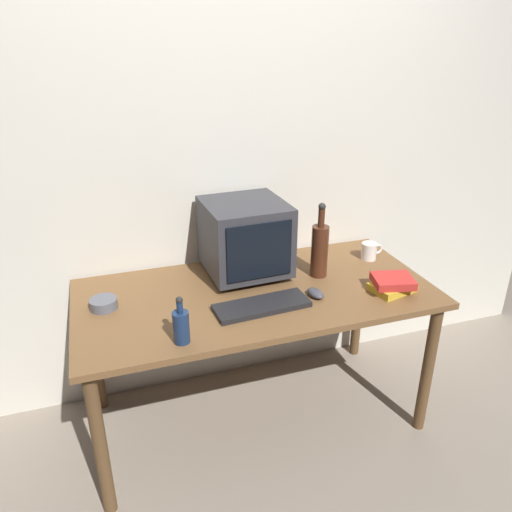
{
  "coord_description": "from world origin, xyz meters",
  "views": [
    {
      "loc": [
        -0.65,
        -1.94,
        1.85
      ],
      "look_at": [
        0.0,
        0.0,
        0.93
      ],
      "focal_mm": 34.9,
      "sensor_mm": 36.0,
      "label": 1
    }
  ],
  "objects_px": {
    "crt_monitor": "(245,238)",
    "keyboard": "(262,306)",
    "cd_spindle": "(104,304)",
    "mug": "(369,251)",
    "bottle_tall": "(320,249)",
    "book_stack": "(393,284)",
    "bottle_short": "(181,325)",
    "computer_mouse": "(315,293)"
  },
  "relations": [
    {
      "from": "crt_monitor",
      "to": "book_stack",
      "type": "distance_m",
      "value": 0.73
    },
    {
      "from": "mug",
      "to": "crt_monitor",
      "type": "bearing_deg",
      "value": 176.41
    },
    {
      "from": "crt_monitor",
      "to": "bottle_tall",
      "type": "height_order",
      "value": "bottle_tall"
    },
    {
      "from": "book_stack",
      "to": "mug",
      "type": "relative_size",
      "value": 1.85
    },
    {
      "from": "cd_spindle",
      "to": "keyboard",
      "type": "bearing_deg",
      "value": -18.52
    },
    {
      "from": "crt_monitor",
      "to": "bottle_short",
      "type": "height_order",
      "value": "crt_monitor"
    },
    {
      "from": "bottle_short",
      "to": "book_stack",
      "type": "xyz_separation_m",
      "value": [
        1.01,
        0.1,
        -0.04
      ]
    },
    {
      "from": "book_stack",
      "to": "mug",
      "type": "bearing_deg",
      "value": 76.76
    },
    {
      "from": "bottle_tall",
      "to": "cd_spindle",
      "type": "bearing_deg",
      "value": 179.8
    },
    {
      "from": "keyboard",
      "to": "crt_monitor",
      "type": "bearing_deg",
      "value": 80.61
    },
    {
      "from": "crt_monitor",
      "to": "keyboard",
      "type": "xyz_separation_m",
      "value": [
        -0.03,
        -0.35,
        -0.18
      ]
    },
    {
      "from": "mug",
      "to": "keyboard",
      "type": "bearing_deg",
      "value": -156.59
    },
    {
      "from": "computer_mouse",
      "to": "cd_spindle",
      "type": "relative_size",
      "value": 0.83
    },
    {
      "from": "bottle_short",
      "to": "book_stack",
      "type": "height_order",
      "value": "bottle_short"
    },
    {
      "from": "bottle_short",
      "to": "mug",
      "type": "height_order",
      "value": "bottle_short"
    },
    {
      "from": "crt_monitor",
      "to": "bottle_short",
      "type": "bearing_deg",
      "value": -129.96
    },
    {
      "from": "keyboard",
      "to": "cd_spindle",
      "type": "relative_size",
      "value": 3.5
    },
    {
      "from": "bottle_tall",
      "to": "keyboard",
      "type": "bearing_deg",
      "value": -149.84
    },
    {
      "from": "book_stack",
      "to": "cd_spindle",
      "type": "height_order",
      "value": "book_stack"
    },
    {
      "from": "bottle_short",
      "to": "mug",
      "type": "relative_size",
      "value": 1.67
    },
    {
      "from": "crt_monitor",
      "to": "cd_spindle",
      "type": "bearing_deg",
      "value": -169.32
    },
    {
      "from": "bottle_tall",
      "to": "bottle_short",
      "type": "distance_m",
      "value": 0.84
    },
    {
      "from": "book_stack",
      "to": "mug",
      "type": "height_order",
      "value": "mug"
    },
    {
      "from": "bottle_tall",
      "to": "bottle_short",
      "type": "relative_size",
      "value": 1.88
    },
    {
      "from": "cd_spindle",
      "to": "computer_mouse",
      "type": "bearing_deg",
      "value": -12.28
    },
    {
      "from": "keyboard",
      "to": "book_stack",
      "type": "relative_size",
      "value": 1.89
    },
    {
      "from": "bottle_short",
      "to": "cd_spindle",
      "type": "height_order",
      "value": "bottle_short"
    },
    {
      "from": "crt_monitor",
      "to": "computer_mouse",
      "type": "height_order",
      "value": "crt_monitor"
    },
    {
      "from": "book_stack",
      "to": "cd_spindle",
      "type": "xyz_separation_m",
      "value": [
        -1.28,
        0.26,
        -0.01
      ]
    },
    {
      "from": "book_stack",
      "to": "keyboard",
      "type": "bearing_deg",
      "value": 175.92
    },
    {
      "from": "book_stack",
      "to": "mug",
      "type": "xyz_separation_m",
      "value": [
        0.08,
        0.35,
        0.01
      ]
    },
    {
      "from": "bottle_tall",
      "to": "book_stack",
      "type": "relative_size",
      "value": 1.69
    },
    {
      "from": "crt_monitor",
      "to": "keyboard",
      "type": "bearing_deg",
      "value": -95.58
    },
    {
      "from": "book_stack",
      "to": "bottle_tall",
      "type": "bearing_deg",
      "value": 134.41
    },
    {
      "from": "keyboard",
      "to": "cd_spindle",
      "type": "xyz_separation_m",
      "value": [
        -0.66,
        0.22,
        0.01
      ]
    },
    {
      "from": "book_stack",
      "to": "crt_monitor",
      "type": "bearing_deg",
      "value": 146.37
    },
    {
      "from": "bottle_short",
      "to": "cd_spindle",
      "type": "relative_size",
      "value": 1.67
    },
    {
      "from": "crt_monitor",
      "to": "cd_spindle",
      "type": "xyz_separation_m",
      "value": [
        -0.69,
        -0.13,
        -0.17
      ]
    },
    {
      "from": "bottle_tall",
      "to": "bottle_short",
      "type": "bearing_deg",
      "value": -154.36
    },
    {
      "from": "book_stack",
      "to": "cd_spindle",
      "type": "relative_size",
      "value": 1.85
    },
    {
      "from": "computer_mouse",
      "to": "mug",
      "type": "distance_m",
      "value": 0.53
    },
    {
      "from": "computer_mouse",
      "to": "book_stack",
      "type": "distance_m",
      "value": 0.37
    }
  ]
}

